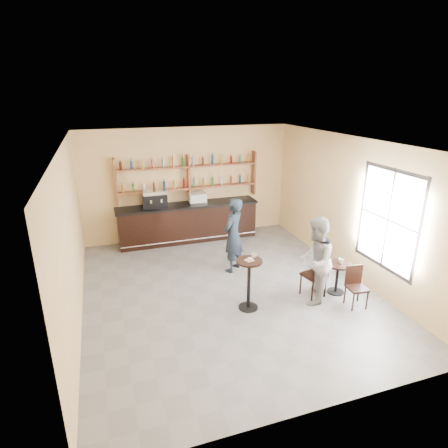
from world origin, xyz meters
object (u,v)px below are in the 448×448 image
object	(u,v)px
cafe_table	(337,278)
bar_counter	(188,222)
chair_south	(357,288)
pastry_case	(197,198)
chair_west	(314,275)
espresso_machine	(155,199)
pedestal_table	(249,285)
man_main	(233,235)
patron_second	(315,261)

from	to	relation	value
cafe_table	bar_counter	bearing A→B (deg)	120.20
bar_counter	chair_south	xyz separation A→B (m)	(2.37, -4.59, -0.12)
pastry_case	chair_south	distance (m)	5.10
bar_counter	chair_west	bearing A→B (deg)	-65.79
espresso_machine	pedestal_table	bearing A→B (deg)	-65.55
espresso_machine	man_main	distance (m)	2.73
bar_counter	man_main	xyz separation A→B (m)	(0.57, -2.26, 0.36)
pastry_case	pedestal_table	xyz separation A→B (m)	(-0.00, -3.96, -0.71)
espresso_machine	chair_west	size ratio (longest dim) A/B	0.68
patron_second	man_main	bearing A→B (deg)	-108.92
cafe_table	chair_west	bearing A→B (deg)	174.81
bar_counter	cafe_table	size ratio (longest dim) A/B	5.85
chair_south	chair_west	bearing A→B (deg)	137.87
chair_west	pastry_case	bearing A→B (deg)	-171.04
pedestal_table	chair_south	distance (m)	2.18
chair_south	patron_second	distance (m)	0.99
man_main	chair_west	bearing A→B (deg)	82.85
pedestal_table	cafe_table	world-z (taller)	pedestal_table
pastry_case	pedestal_table	world-z (taller)	pastry_case
pedestal_table	patron_second	distance (m)	1.43
bar_counter	chair_west	size ratio (longest dim) A/B	4.10
pastry_case	chair_south	world-z (taller)	pastry_case
man_main	espresso_machine	bearing A→B (deg)	-99.59
patron_second	bar_counter	bearing A→B (deg)	-117.34
man_main	chair_south	world-z (taller)	man_main
pedestal_table	chair_west	xyz separation A→B (m)	(1.48, 0.02, -0.04)
pedestal_table	cafe_table	size ratio (longest dim) A/B	1.53
man_main	chair_west	size ratio (longest dim) A/B	1.84
man_main	pastry_case	bearing A→B (deg)	-125.67
chair_south	patron_second	world-z (taller)	patron_second
cafe_table	chair_west	size ratio (longest dim) A/B	0.70
man_main	cafe_table	size ratio (longest dim) A/B	2.63
pastry_case	pedestal_table	distance (m)	4.02
pedestal_table	chair_west	bearing A→B (deg)	0.93
chair_south	patron_second	bearing A→B (deg)	151.80
bar_counter	man_main	distance (m)	2.35
bar_counter	espresso_machine	bearing A→B (deg)	180.00
pastry_case	man_main	world-z (taller)	man_main
pedestal_table	patron_second	xyz separation A→B (m)	(1.37, -0.15, 0.38)
chair_south	patron_second	size ratio (longest dim) A/B	0.46
espresso_machine	pastry_case	world-z (taller)	espresso_machine
espresso_machine	pastry_case	bearing A→B (deg)	7.68
man_main	chair_south	bearing A→B (deg)	84.98
pastry_case	man_main	bearing A→B (deg)	-79.43
bar_counter	patron_second	bearing A→B (deg)	-68.11
bar_counter	pedestal_table	bearing A→B (deg)	-85.87
pedestal_table	man_main	size ratio (longest dim) A/B	0.58
pastry_case	man_main	size ratio (longest dim) A/B	0.27
pastry_case	cafe_table	xyz separation A→B (m)	(2.03, -3.99, -0.89)
bar_counter	pastry_case	world-z (taller)	pastry_case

